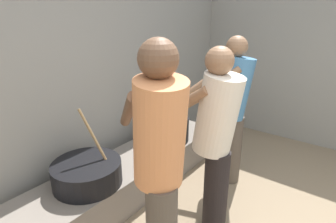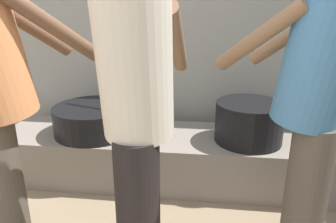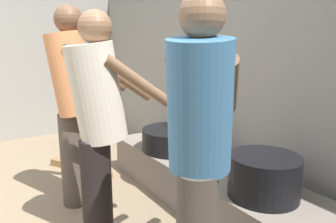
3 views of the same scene
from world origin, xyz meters
name	(u,v)px [view 3 (image 3 of 3)]	position (x,y,z in m)	size (l,w,h in m)	color
block_enclosure_rear	(228,77)	(0.00, 2.33, 1.05)	(5.76, 0.20, 2.11)	gray
hearth_ledge	(211,188)	(0.38, 1.81, 0.18)	(2.51, 0.60, 0.36)	slate
cooking_pot_main	(173,139)	(-0.18, 1.80, 0.46)	(0.59, 0.59, 0.66)	black
cooking_pot_secondary	(264,176)	(0.95, 1.77, 0.50)	(0.47, 0.47, 0.28)	black
cook_in_cream_shirt	(98,119)	(0.36, 0.87, 0.89)	(0.35, 0.66, 1.56)	black
cook_in_blue_shirt	(199,142)	(1.12, 1.08, 0.90)	(0.69, 0.69, 1.58)	#4C4238
cook_in_orange_shirt	(73,95)	(-0.29, 0.90, 0.95)	(0.66, 0.74, 1.66)	#4C4238
firewood_pile	(82,169)	(-0.94, 1.13, 0.03)	(0.96, 0.46, 0.08)	olive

